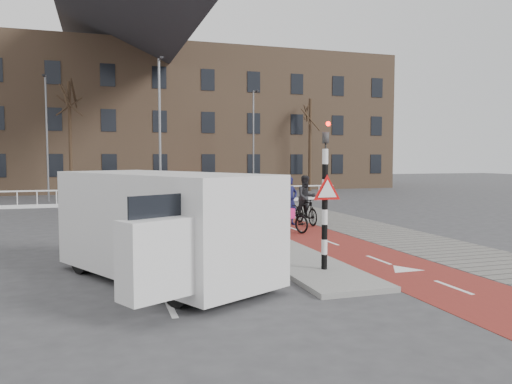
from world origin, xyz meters
name	(u,v)px	position (x,y,z in m)	size (l,w,h in m)	color
ground	(313,257)	(0.00, 0.00, 0.00)	(120.00, 120.00, 0.00)	#38383A
bike_lane	(257,215)	(1.50, 10.00, 0.01)	(2.50, 60.00, 0.01)	maroon
sidewalk	(310,213)	(4.30, 10.00, 0.01)	(3.00, 60.00, 0.01)	slate
curb_island	(249,235)	(-0.70, 4.00, 0.06)	(1.80, 16.00, 0.12)	gray
traffic_signal	(325,192)	(-0.60, -2.02, 1.99)	(0.80, 0.80, 3.68)	black
bollard	(285,233)	(-0.31, 1.39, 0.48)	(0.12, 0.12, 0.71)	yellow
cyclist_near	(290,213)	(1.12, 4.64, 0.71)	(1.35, 2.13, 2.08)	black
cyclist_far	(306,204)	(2.45, 6.21, 0.85)	(0.92, 1.95, 2.04)	black
van	(162,224)	(-4.37, -1.42, 1.29)	(4.68, 6.10, 2.45)	silver
railing	(112,201)	(-5.00, 17.00, 0.31)	(28.00, 0.10, 0.99)	silver
townhouse_row	(130,99)	(-3.00, 32.00, 7.81)	(46.00, 10.00, 15.90)	#7F6047
tree_mid	(70,140)	(-7.53, 23.69, 3.97)	(0.22, 0.22, 7.94)	black
tree_right	(310,145)	(11.02, 25.37, 3.80)	(0.27, 0.27, 7.59)	black
streetlight_near	(160,137)	(-2.79, 12.37, 3.82)	(0.12, 0.12, 7.63)	slate
streetlight_left	(47,139)	(-8.80, 21.46, 3.96)	(0.12, 0.12, 7.93)	slate
streetlight_right	(253,143)	(5.64, 23.88, 3.92)	(0.12, 0.12, 7.85)	slate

